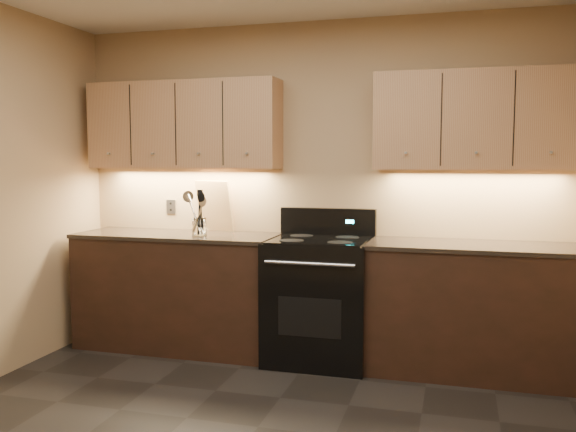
# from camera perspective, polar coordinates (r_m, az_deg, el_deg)

# --- Properties ---
(wall_back) EXTENTS (4.00, 0.04, 2.60)m
(wall_back) POSITION_cam_1_polar(r_m,az_deg,el_deg) (4.86, 2.96, 2.68)
(wall_back) COLOR tan
(wall_back) RESTS_ON ground
(counter_left) EXTENTS (1.62, 0.62, 0.93)m
(counter_left) POSITION_cam_1_polar(r_m,az_deg,el_deg) (5.05, -10.22, -6.86)
(counter_left) COLOR black
(counter_left) RESTS_ON ground
(counter_right) EXTENTS (1.46, 0.62, 0.93)m
(counter_right) POSITION_cam_1_polar(r_m,az_deg,el_deg) (4.56, 16.82, -8.33)
(counter_right) COLOR black
(counter_right) RESTS_ON ground
(stove) EXTENTS (0.76, 0.68, 1.14)m
(stove) POSITION_cam_1_polar(r_m,az_deg,el_deg) (4.64, 3.00, -7.68)
(stove) COLOR black
(stove) RESTS_ON ground
(upper_cab_left) EXTENTS (1.60, 0.30, 0.70)m
(upper_cab_left) POSITION_cam_1_polar(r_m,az_deg,el_deg) (5.08, -9.72, 8.37)
(upper_cab_left) COLOR tan
(upper_cab_left) RESTS_ON wall_back
(upper_cab_right) EXTENTS (1.44, 0.30, 0.70)m
(upper_cab_right) POSITION_cam_1_polar(r_m,az_deg,el_deg) (4.59, 17.23, 8.54)
(upper_cab_right) COLOR tan
(upper_cab_right) RESTS_ON wall_back
(outlet_plate) EXTENTS (0.08, 0.01, 0.12)m
(outlet_plate) POSITION_cam_1_polar(r_m,az_deg,el_deg) (5.30, -10.89, 0.86)
(outlet_plate) COLOR #B2B5BA
(outlet_plate) RESTS_ON wall_back
(utensil_crock) EXTENTS (0.13, 0.13, 0.14)m
(utensil_crock) POSITION_cam_1_polar(r_m,az_deg,el_deg) (4.80, -8.30, -1.08)
(utensil_crock) COLOR white
(utensil_crock) RESTS_ON counter_left
(cutting_board) EXTENTS (0.35, 0.18, 0.42)m
(cutting_board) POSITION_cam_1_polar(r_m,az_deg,el_deg) (5.09, -6.89, 0.95)
(cutting_board) COLOR tan
(cutting_board) RESTS_ON counter_left
(wooden_spoon) EXTENTS (0.15, 0.08, 0.30)m
(wooden_spoon) POSITION_cam_1_polar(r_m,az_deg,el_deg) (4.79, -8.80, 0.09)
(wooden_spoon) COLOR tan
(wooden_spoon) RESTS_ON utensil_crock
(black_spoon) EXTENTS (0.09, 0.11, 0.33)m
(black_spoon) POSITION_cam_1_polar(r_m,az_deg,el_deg) (4.81, -8.18, 0.30)
(black_spoon) COLOR black
(black_spoon) RESTS_ON utensil_crock
(black_turner) EXTENTS (0.10, 0.12, 0.36)m
(black_turner) POSITION_cam_1_polar(r_m,az_deg,el_deg) (4.76, -8.39, 0.44)
(black_turner) COLOR black
(black_turner) RESTS_ON utensil_crock
(steel_spatula) EXTENTS (0.23, 0.12, 0.35)m
(steel_spatula) POSITION_cam_1_polar(r_m,az_deg,el_deg) (4.79, -7.98, 0.38)
(steel_spatula) COLOR silver
(steel_spatula) RESTS_ON utensil_crock
(steel_skimmer) EXTENTS (0.22, 0.13, 0.35)m
(steel_skimmer) POSITION_cam_1_polar(r_m,az_deg,el_deg) (4.75, -8.18, 0.32)
(steel_skimmer) COLOR silver
(steel_skimmer) RESTS_ON utensil_crock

